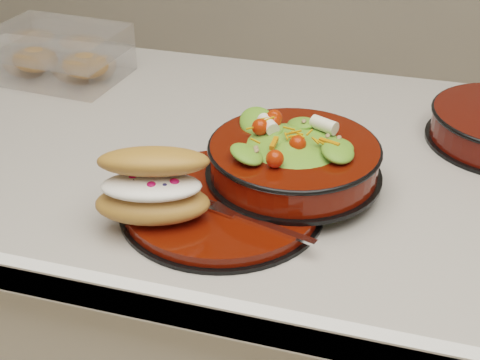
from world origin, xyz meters
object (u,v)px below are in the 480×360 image
(island_counter, at_px, (214,342))
(fork, at_px, (258,222))
(salad_bowl, at_px, (294,152))
(dinner_plate, at_px, (222,204))
(croissant, at_px, (153,186))
(pastry_box, at_px, (59,55))

(island_counter, height_order, fork, fork)
(island_counter, distance_m, fork, 0.54)
(salad_bowl, relative_size, fork, 1.66)
(island_counter, bearing_deg, salad_bowl, -29.94)
(dinner_plate, distance_m, fork, 0.08)
(croissant, xyz_separation_m, pastry_box, (-0.37, 0.42, -0.02))
(croissant, bearing_deg, island_counter, 75.87)
(island_counter, relative_size, salad_bowl, 4.89)
(croissant, height_order, fork, croissant)
(salad_bowl, bearing_deg, dinner_plate, -132.87)
(fork, bearing_deg, island_counter, 48.93)
(dinner_plate, relative_size, fork, 1.85)
(fork, relative_size, pastry_box, 0.60)
(island_counter, bearing_deg, dinner_plate, -65.86)
(island_counter, height_order, pastry_box, pastry_box)
(salad_bowl, height_order, croissant, salad_bowl)
(dinner_plate, height_order, salad_bowl, salad_bowl)
(croissant, relative_size, fork, 1.09)
(pastry_box, bearing_deg, salad_bowl, -23.11)
(croissant, xyz_separation_m, fork, (0.14, 0.02, -0.04))
(dinner_plate, bearing_deg, island_counter, 114.14)
(island_counter, relative_size, pastry_box, 4.88)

